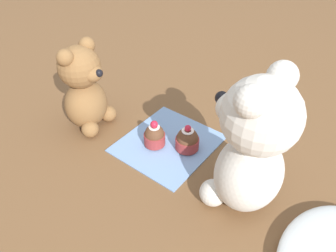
# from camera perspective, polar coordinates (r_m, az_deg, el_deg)

# --- Properties ---
(ground_plane) EXTENTS (4.00, 4.00, 0.00)m
(ground_plane) POSITION_cam_1_polar(r_m,az_deg,el_deg) (0.80, 0.00, -3.12)
(ground_plane) COLOR brown
(knitted_placemat) EXTENTS (0.23, 0.21, 0.01)m
(knitted_placemat) POSITION_cam_1_polar(r_m,az_deg,el_deg) (0.80, 0.00, -2.96)
(knitted_placemat) COLOR #7A9ED1
(knitted_placemat) RESTS_ON ground_plane
(teddy_bear_cream) EXTENTS (0.15, 0.16, 0.29)m
(teddy_bear_cream) POSITION_cam_1_polar(r_m,az_deg,el_deg) (0.60, 14.46, -3.37)
(teddy_bear_cream) COLOR silver
(teddy_bear_cream) RESTS_ON ground_plane
(teddy_bear_tan) EXTENTS (0.12, 0.12, 0.23)m
(teddy_bear_tan) POSITION_cam_1_polar(r_m,az_deg,el_deg) (0.82, -14.34, 6.29)
(teddy_bear_tan) COLOR olive
(teddy_bear_tan) RESTS_ON ground_plane
(cupcake_near_cream_bear) EXTENTS (0.06, 0.06, 0.07)m
(cupcake_near_cream_bear) POSITION_cam_1_polar(r_m,az_deg,el_deg) (0.77, 3.38, -2.46)
(cupcake_near_cream_bear) COLOR #993333
(cupcake_near_cream_bear) RESTS_ON knitted_placemat
(cupcake_near_tan_bear) EXTENTS (0.05, 0.05, 0.07)m
(cupcake_near_tan_bear) POSITION_cam_1_polar(r_m,az_deg,el_deg) (0.78, -2.37, -1.71)
(cupcake_near_tan_bear) COLOR #993333
(cupcake_near_tan_bear) RESTS_ON knitted_placemat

